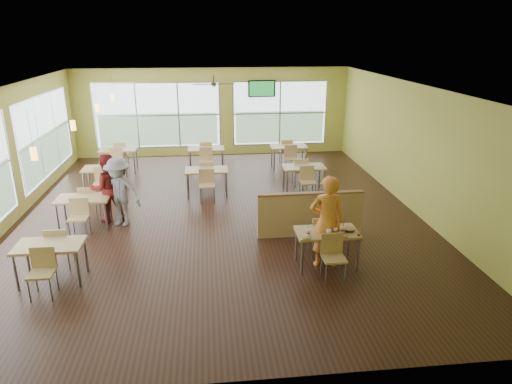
# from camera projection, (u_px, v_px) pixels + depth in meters

# --- Properties ---
(room) EXTENTS (12.00, 12.04, 3.20)m
(room) POSITION_uv_depth(u_px,v_px,m) (218.00, 153.00, 11.18)
(room) COLOR black
(room) RESTS_ON ground
(window_bays) EXTENTS (9.24, 10.24, 2.38)m
(window_bays) POSITION_uv_depth(u_px,v_px,m) (128.00, 134.00, 13.83)
(window_bays) COLOR white
(window_bays) RESTS_ON room
(main_table) EXTENTS (1.22, 1.52, 0.87)m
(main_table) POSITION_uv_depth(u_px,v_px,m) (327.00, 237.00, 8.90)
(main_table) COLOR tan
(main_table) RESTS_ON floor
(half_wall_divider) EXTENTS (2.40, 0.14, 1.04)m
(half_wall_divider) POSITION_uv_depth(u_px,v_px,m) (310.00, 214.00, 10.29)
(half_wall_divider) COLOR tan
(half_wall_divider) RESTS_ON floor
(dining_tables) EXTENTS (6.92, 8.72, 0.87)m
(dining_tables) POSITION_uv_depth(u_px,v_px,m) (180.00, 172.00, 13.00)
(dining_tables) COLOR tan
(dining_tables) RESTS_ON floor
(pendant_lights) EXTENTS (0.11, 7.31, 0.86)m
(pendant_lights) POSITION_uv_depth(u_px,v_px,m) (86.00, 116.00, 11.20)
(pendant_lights) COLOR #2D2119
(pendant_lights) RESTS_ON ceiling
(ceiling_fan) EXTENTS (1.25, 1.25, 0.29)m
(ceiling_fan) POSITION_uv_depth(u_px,v_px,m) (214.00, 84.00, 13.54)
(ceiling_fan) COLOR #2D2119
(ceiling_fan) RESTS_ON ceiling
(tv_backwall) EXTENTS (1.00, 0.07, 0.60)m
(tv_backwall) POSITION_uv_depth(u_px,v_px,m) (262.00, 89.00, 16.61)
(tv_backwall) COLOR black
(tv_backwall) RESTS_ON wall_back
(man_plaid) EXTENTS (0.70, 0.48, 1.88)m
(man_plaid) POSITION_uv_depth(u_px,v_px,m) (327.00, 222.00, 8.82)
(man_plaid) COLOR #F04D1A
(man_plaid) RESTS_ON floor
(patron_maroon) EXTENTS (0.98, 0.87, 1.69)m
(patron_maroon) POSITION_uv_depth(u_px,v_px,m) (107.00, 188.00, 11.00)
(patron_maroon) COLOR maroon
(patron_maroon) RESTS_ON floor
(patron_grey) EXTENTS (1.22, 0.94, 1.67)m
(patron_grey) POSITION_uv_depth(u_px,v_px,m) (119.00, 192.00, 10.77)
(patron_grey) COLOR slate
(patron_grey) RESTS_ON floor
(cup_blue) EXTENTS (0.09, 0.09, 0.31)m
(cup_blue) POSITION_uv_depth(u_px,v_px,m) (308.00, 232.00, 8.65)
(cup_blue) COLOR white
(cup_blue) RESTS_ON main_table
(cup_yellow) EXTENTS (0.10, 0.10, 0.35)m
(cup_yellow) POSITION_uv_depth(u_px,v_px,m) (329.00, 233.00, 8.62)
(cup_yellow) COLOR white
(cup_yellow) RESTS_ON main_table
(cup_red_near) EXTENTS (0.09, 0.09, 0.32)m
(cup_red_near) POSITION_uv_depth(u_px,v_px,m) (335.00, 231.00, 8.71)
(cup_red_near) COLOR white
(cup_red_near) RESTS_ON main_table
(cup_red_far) EXTENTS (0.09, 0.09, 0.32)m
(cup_red_far) POSITION_uv_depth(u_px,v_px,m) (343.00, 230.00, 8.77)
(cup_red_far) COLOR white
(cup_red_far) RESTS_ON main_table
(food_basket) EXTENTS (0.24, 0.24, 0.05)m
(food_basket) POSITION_uv_depth(u_px,v_px,m) (349.00, 229.00, 8.87)
(food_basket) COLOR black
(food_basket) RESTS_ON main_table
(ketchup_cup) EXTENTS (0.06, 0.06, 0.03)m
(ketchup_cup) POSITION_uv_depth(u_px,v_px,m) (359.00, 235.00, 8.67)
(ketchup_cup) COLOR maroon
(ketchup_cup) RESTS_ON main_table
(wrapper_left) EXTENTS (0.19, 0.17, 0.04)m
(wrapper_left) POSITION_uv_depth(u_px,v_px,m) (306.00, 238.00, 8.52)
(wrapper_left) COLOR #A4804F
(wrapper_left) RESTS_ON main_table
(wrapper_mid) EXTENTS (0.21, 0.19, 0.05)m
(wrapper_mid) POSITION_uv_depth(u_px,v_px,m) (330.00, 226.00, 9.04)
(wrapper_mid) COLOR #A4804F
(wrapper_mid) RESTS_ON main_table
(wrapper_right) EXTENTS (0.16, 0.15, 0.04)m
(wrapper_right) POSITION_uv_depth(u_px,v_px,m) (344.00, 236.00, 8.61)
(wrapper_right) COLOR #A4804F
(wrapper_right) RESTS_ON main_table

